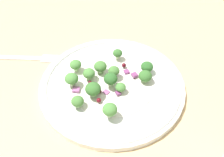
{
  "coord_description": "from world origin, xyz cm",
  "views": [
    {
      "loc": [
        -19.12,
        -32.18,
        40.22
      ],
      "look_at": [
        1.68,
        -2.22,
        2.7
      ],
      "focal_mm": 43.25,
      "sensor_mm": 36.0,
      "label": 1
    }
  ],
  "objects_px": {
    "plate": "(112,85)",
    "broccoli_floret_1": "(145,76)",
    "broccoli_floret_2": "(111,79)",
    "broccoli_floret_0": "(110,110)",
    "fork": "(22,58)"
  },
  "relations": [
    {
      "from": "broccoli_floret_1",
      "to": "broccoli_floret_2",
      "type": "xyz_separation_m",
      "value": [
        -0.06,
        0.03,
        0.01
      ]
    },
    {
      "from": "broccoli_floret_2",
      "to": "fork",
      "type": "relative_size",
      "value": 0.17
    },
    {
      "from": "broccoli_floret_1",
      "to": "broccoli_floret_2",
      "type": "distance_m",
      "value": 0.07
    },
    {
      "from": "plate",
      "to": "broccoli_floret_1",
      "type": "bearing_deg",
      "value": -30.17
    },
    {
      "from": "plate",
      "to": "broccoli_floret_0",
      "type": "distance_m",
      "value": 0.09
    },
    {
      "from": "broccoli_floret_1",
      "to": "fork",
      "type": "height_order",
      "value": "broccoli_floret_1"
    },
    {
      "from": "plate",
      "to": "broccoli_floret_1",
      "type": "xyz_separation_m",
      "value": [
        0.06,
        -0.03,
        0.02
      ]
    },
    {
      "from": "broccoli_floret_0",
      "to": "broccoli_floret_1",
      "type": "xyz_separation_m",
      "value": [
        0.11,
        0.03,
        -0.01
      ]
    },
    {
      "from": "plate",
      "to": "broccoli_floret_1",
      "type": "distance_m",
      "value": 0.07
    },
    {
      "from": "broccoli_floret_0",
      "to": "plate",
      "type": "bearing_deg",
      "value": 52.67
    },
    {
      "from": "broccoli_floret_0",
      "to": "fork",
      "type": "relative_size",
      "value": 0.17
    },
    {
      "from": "plate",
      "to": "broccoli_floret_0",
      "type": "bearing_deg",
      "value": -127.33
    },
    {
      "from": "plate",
      "to": "broccoli_floret_2",
      "type": "relative_size",
      "value": 10.72
    },
    {
      "from": "fork",
      "to": "broccoli_floret_0",
      "type": "bearing_deg",
      "value": -75.44
    },
    {
      "from": "broccoli_floret_0",
      "to": "broccoli_floret_2",
      "type": "bearing_deg",
      "value": 54.54
    }
  ]
}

